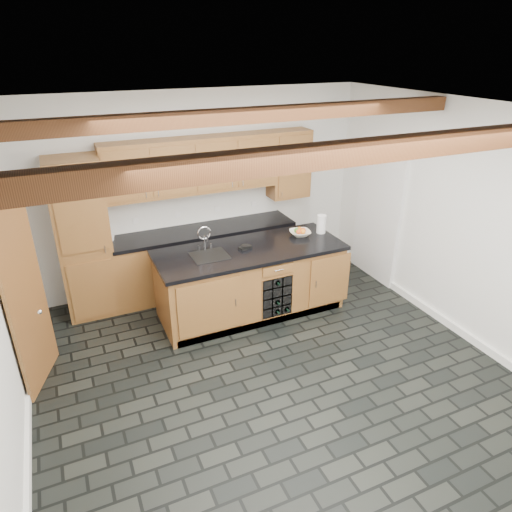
{
  "coord_description": "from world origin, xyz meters",
  "views": [
    {
      "loc": [
        -1.82,
        -3.64,
        3.35
      ],
      "look_at": [
        0.16,
        0.8,
        1.06
      ],
      "focal_mm": 32.0,
      "sensor_mm": 36.0,
      "label": 1
    }
  ],
  "objects_px": {
    "island": "(251,281)",
    "kitchen_scale": "(245,247)",
    "fruit_bowl": "(300,233)",
    "paper_towel": "(321,224)"
  },
  "relations": [
    {
      "from": "island",
      "to": "kitchen_scale",
      "type": "relative_size",
      "value": 13.84
    },
    {
      "from": "island",
      "to": "kitchen_scale",
      "type": "xyz_separation_m",
      "value": [
        -0.07,
        0.03,
        0.49
      ]
    },
    {
      "from": "fruit_bowl",
      "to": "paper_towel",
      "type": "bearing_deg",
      "value": -5.12
    },
    {
      "from": "paper_towel",
      "to": "fruit_bowl",
      "type": "bearing_deg",
      "value": 174.88
    },
    {
      "from": "kitchen_scale",
      "to": "paper_towel",
      "type": "height_order",
      "value": "paper_towel"
    },
    {
      "from": "kitchen_scale",
      "to": "fruit_bowl",
      "type": "bearing_deg",
      "value": -5.25
    },
    {
      "from": "kitchen_scale",
      "to": "paper_towel",
      "type": "xyz_separation_m",
      "value": [
        1.18,
        0.08,
        0.11
      ]
    },
    {
      "from": "kitchen_scale",
      "to": "paper_towel",
      "type": "distance_m",
      "value": 1.19
    },
    {
      "from": "fruit_bowl",
      "to": "paper_towel",
      "type": "height_order",
      "value": "paper_towel"
    },
    {
      "from": "island",
      "to": "fruit_bowl",
      "type": "xyz_separation_m",
      "value": [
        0.8,
        0.14,
        0.5
      ]
    }
  ]
}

